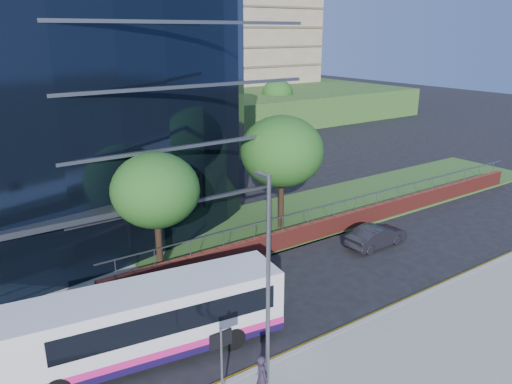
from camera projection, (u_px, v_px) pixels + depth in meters
grass_verge at (356, 201)px, 37.90m from camera, size 36.00×8.00×0.12m
retaining_wall at (354, 219)px, 32.67m from camera, size 34.00×0.40×2.11m
apartment_block at (175, 40)px, 74.93m from camera, size 60.00×42.00×30.00m
street_sign at (221, 349)px, 16.82m from camera, size 0.85×0.09×2.80m
tree_far_c at (156, 190)px, 25.71m from camera, size 4.62×4.62×6.51m
tree_far_d at (282, 151)px, 31.19m from camera, size 5.28×5.28×7.44m
tree_dist_e at (180, 100)px, 59.16m from camera, size 4.62×4.62×6.51m
tree_dist_f at (277, 93)px, 69.53m from camera, size 4.29×4.29×6.05m
streetlight_east at (268, 283)px, 16.48m from camera, size 0.15×0.77×8.00m
city_bus at (150, 320)px, 19.51m from camera, size 11.20×4.01×2.97m
parked_car at (376, 236)px, 29.86m from camera, size 4.14×1.57×1.35m
pedestrian at (262, 377)px, 17.17m from camera, size 0.50×0.68×1.70m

